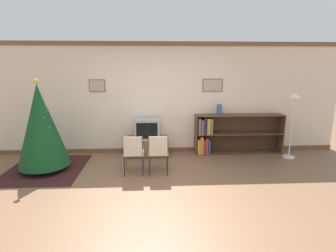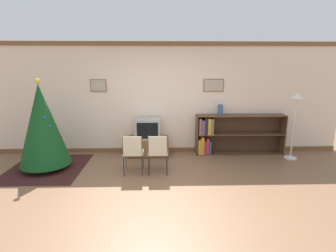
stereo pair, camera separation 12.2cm
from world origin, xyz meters
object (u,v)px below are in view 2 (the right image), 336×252
at_px(tv_console, 148,147).
at_px(television, 148,128).
at_px(folding_chair_left, 133,152).
at_px(folding_chair_right, 158,152).
at_px(standing_lamp, 296,109).
at_px(vase, 220,110).
at_px(bookshelf, 226,134).
at_px(christmas_tree, 42,125).

distance_m(tv_console, television, 0.46).
height_order(folding_chair_left, folding_chair_right, same).
distance_m(television, standing_lamp, 3.43).
relative_size(folding_chair_left, vase, 3.19).
height_order(bookshelf, vase, vase).
distance_m(folding_chair_left, standing_lamp, 3.78).
relative_size(christmas_tree, tv_console, 1.90).
bearing_deg(bookshelf, folding_chair_right, -143.30).
distance_m(tv_console, standing_lamp, 3.53).
bearing_deg(christmas_tree, folding_chair_left, -11.11).
distance_m(tv_console, vase, 1.97).
distance_m(folding_chair_right, standing_lamp, 3.31).
relative_size(tv_console, folding_chair_right, 1.21).
xyz_separation_m(christmas_tree, standing_lamp, (5.51, 0.45, 0.24)).
height_order(tv_console, vase, vase).
xyz_separation_m(bookshelf, standing_lamp, (1.46, -0.42, 0.70)).
bearing_deg(television, bookshelf, 3.07).
height_order(christmas_tree, standing_lamp, christmas_tree).
bearing_deg(bookshelf, vase, 174.82).
bearing_deg(folding_chair_right, christmas_tree, 171.15).
height_order(folding_chair_left, standing_lamp, standing_lamp).
xyz_separation_m(tv_console, vase, (1.75, 0.11, 0.88)).
bearing_deg(vase, folding_chair_left, -147.85).
height_order(television, bookshelf, bookshelf).
xyz_separation_m(tv_console, television, (0.00, -0.00, 0.46)).
bearing_deg(christmas_tree, standing_lamp, 4.66).
height_order(folding_chair_left, vase, vase).
distance_m(television, vase, 1.81).
bearing_deg(television, vase, 3.82).
relative_size(folding_chair_right, vase, 3.19).
relative_size(folding_chair_left, folding_chair_right, 1.00).
bearing_deg(tv_console, folding_chair_right, -77.82).
bearing_deg(bookshelf, television, -176.93).
xyz_separation_m(christmas_tree, vase, (3.89, 0.89, 0.16)).
bearing_deg(vase, television, -176.18).
xyz_separation_m(bookshelf, vase, (-0.16, 0.01, 0.62)).
relative_size(tv_console, television, 1.67).
bearing_deg(folding_chair_right, folding_chair_left, 180.00).
height_order(tv_console, bookshelf, bookshelf).
distance_m(christmas_tree, bookshelf, 4.17).
height_order(tv_console, television, television).
xyz_separation_m(television, standing_lamp, (3.38, -0.32, 0.51)).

